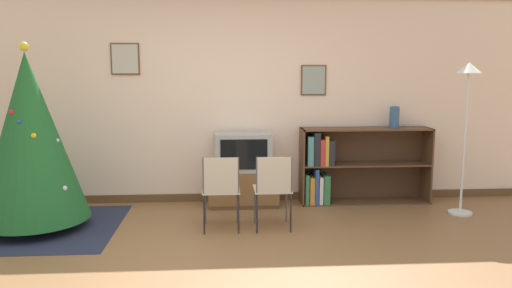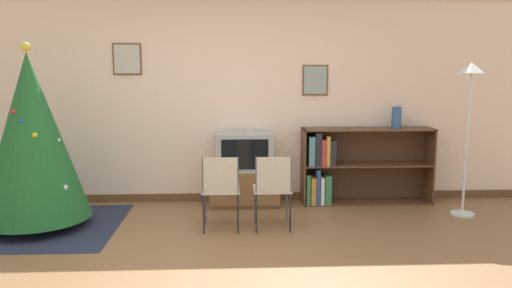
{
  "view_description": "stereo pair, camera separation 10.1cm",
  "coord_description": "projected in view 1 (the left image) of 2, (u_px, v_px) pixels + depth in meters",
  "views": [
    {
      "loc": [
        -0.02,
        -4.1,
        1.74
      ],
      "look_at": [
        0.34,
        1.27,
        0.91
      ],
      "focal_mm": 35.0,
      "sensor_mm": 36.0,
      "label": 1
    },
    {
      "loc": [
        0.08,
        -4.11,
        1.74
      ],
      "look_at": [
        0.34,
        1.27,
        0.91
      ],
      "focal_mm": 35.0,
      "sensor_mm": 36.0,
      "label": 2
    }
  ],
  "objects": [
    {
      "name": "standing_lamp",
      "position": [
        467.0,
        99.0,
        5.78
      ],
      "size": [
        0.28,
        0.28,
        1.8
      ],
      "color": "silver",
      "rests_on": "ground_plane"
    },
    {
      "name": "area_rug",
      "position": [
        36.0,
        228.0,
        5.45
      ],
      "size": [
        1.77,
        1.68,
        0.01
      ],
      "color": "#23283D",
      "rests_on": "ground_plane"
    },
    {
      "name": "christmas_tree",
      "position": [
        30.0,
        138.0,
        5.3
      ],
      "size": [
        1.16,
        1.16,
        2.0
      ],
      "color": "maroon",
      "rests_on": "area_rug"
    },
    {
      "name": "wall_back",
      "position": [
        224.0,
        98.0,
        6.42
      ],
      "size": [
        8.4,
        0.11,
        2.7
      ],
      "color": "beige",
      "rests_on": "ground_plane"
    },
    {
      "name": "television",
      "position": [
        243.0,
        152.0,
        6.25
      ],
      "size": [
        0.7,
        0.43,
        0.47
      ],
      "color": "#9E9E99",
      "rests_on": "tv_console"
    },
    {
      "name": "folding_chair_right",
      "position": [
        273.0,
        187.0,
        5.32
      ],
      "size": [
        0.4,
        0.4,
        0.82
      ],
      "color": "#BCB29E",
      "rests_on": "ground_plane"
    },
    {
      "name": "ground_plane",
      "position": [
        226.0,
        271.0,
        4.31
      ],
      "size": [
        24.0,
        24.0,
        0.0
      ],
      "primitive_type": "plane",
      "color": "brown"
    },
    {
      "name": "vase",
      "position": [
        394.0,
        117.0,
        6.38
      ],
      "size": [
        0.12,
        0.12,
        0.28
      ],
      "color": "#335684",
      "rests_on": "bookshelf"
    },
    {
      "name": "folding_chair_left",
      "position": [
        221.0,
        188.0,
        5.28
      ],
      "size": [
        0.4,
        0.4,
        0.82
      ],
      "color": "#BCB29E",
      "rests_on": "ground_plane"
    },
    {
      "name": "tv_console",
      "position": [
        243.0,
        188.0,
        6.32
      ],
      "size": [
        0.88,
        0.44,
        0.46
      ],
      "color": "brown",
      "rests_on": "ground_plane"
    },
    {
      "name": "bookshelf",
      "position": [
        343.0,
        166.0,
        6.43
      ],
      "size": [
        1.67,
        0.36,
        0.97
      ],
      "color": "brown",
      "rests_on": "ground_plane"
    }
  ]
}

